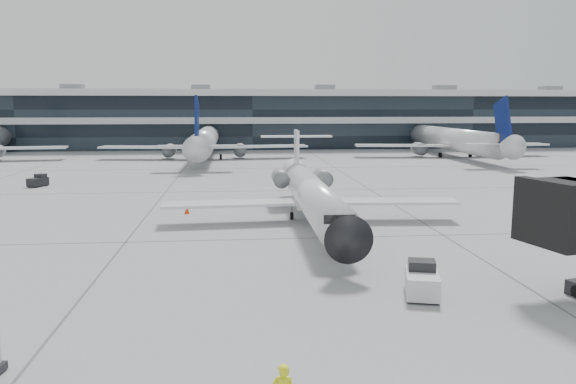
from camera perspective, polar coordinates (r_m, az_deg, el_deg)
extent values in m
plane|color=gray|center=(35.25, 0.05, -4.76)|extent=(220.00, 220.00, 0.00)
cube|color=black|center=(116.21, -3.80, 7.16)|extent=(170.00, 22.00, 10.00)
cylinder|color=silver|center=(39.11, 2.55, -0.40)|extent=(2.53, 21.06, 2.37)
cone|color=black|center=(27.72, 5.71, -4.26)|extent=(2.39, 2.47, 2.37)
cone|color=silver|center=(50.81, 0.81, 2.03)|extent=(2.27, 2.82, 2.25)
cube|color=silver|center=(39.76, -5.79, -1.18)|extent=(9.77, 2.87, 0.19)
cube|color=silver|center=(41.18, 10.28, -0.94)|extent=(9.79, 3.02, 0.19)
cylinder|color=slate|center=(45.97, -0.77, 1.43)|extent=(1.34, 2.99, 1.32)
cylinder|color=slate|center=(46.35, 3.56, 1.47)|extent=(1.34, 2.99, 1.32)
cube|color=silver|center=(50.10, 0.88, 4.05)|extent=(0.26, 2.28, 3.95)
cube|color=silver|center=(50.35, 0.84, 5.68)|extent=(6.32, 1.45, 0.14)
cylinder|color=black|center=(31.41, 4.51, -6.01)|extent=(0.16, 0.49, 0.49)
cylinder|color=black|center=(40.99, 0.39, -2.43)|extent=(0.21, 0.56, 0.56)
cylinder|color=black|center=(41.31, 4.03, -2.37)|extent=(0.21, 0.56, 0.56)
cube|color=black|center=(26.29, 26.64, -1.79)|extent=(3.02, 3.42, 2.57)
cube|color=silver|center=(25.41, 13.46, -9.03)|extent=(1.93, 2.61, 0.95)
cube|color=black|center=(25.74, 13.43, -7.32)|extent=(1.37, 1.22, 0.53)
cylinder|color=black|center=(26.29, 12.02, -9.18)|extent=(0.30, 0.50, 0.47)
cylinder|color=black|center=(26.37, 14.58, -9.21)|extent=(0.30, 0.50, 0.47)
cylinder|color=black|center=(24.68, 12.19, -10.38)|extent=(0.30, 0.50, 0.47)
cylinder|color=black|center=(24.77, 14.93, -10.41)|extent=(0.30, 0.50, 0.47)
cone|color=#F3350C|center=(43.94, -10.23, -1.79)|extent=(0.39, 0.39, 0.60)
cube|color=#F3350C|center=(43.99, -10.22, -2.15)|extent=(0.42, 0.42, 0.03)
cube|color=black|center=(63.12, -24.08, 0.96)|extent=(1.89, 2.30, 0.81)
cube|color=black|center=(63.38, -23.83, 1.50)|extent=(1.24, 1.15, 0.45)
cylinder|color=black|center=(64.02, -23.95, 0.80)|extent=(0.31, 0.43, 0.40)
cylinder|color=black|center=(63.35, -23.29, 0.76)|extent=(0.31, 0.43, 0.40)
cylinder|color=black|center=(62.97, -24.84, 0.62)|extent=(0.31, 0.43, 0.40)
cylinder|color=black|center=(62.30, -24.18, 0.58)|extent=(0.31, 0.43, 0.40)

